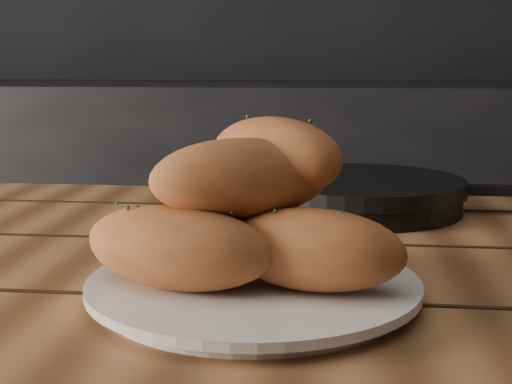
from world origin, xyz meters
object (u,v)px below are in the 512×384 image
object	(u,v)px
skillet	(361,193)
plate	(253,288)
table	(266,357)
bread_rolls	(238,218)

from	to	relation	value
skillet	plate	bearing A→B (deg)	-105.30
table	skillet	xyz separation A→B (m)	(0.10, 0.29, 0.12)
table	plate	bearing A→B (deg)	-91.37
plate	skillet	xyz separation A→B (m)	(0.11, 0.39, 0.01)
skillet	bread_rolls	bearing A→B (deg)	-106.96
plate	bread_rolls	size ratio (longest dim) A/B	1.00
skillet	table	bearing A→B (deg)	-109.57
table	bread_rolls	xyz separation A→B (m)	(-0.02, -0.10, 0.17)
plate	skillet	size ratio (longest dim) A/B	0.68
table	skillet	distance (m)	0.33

